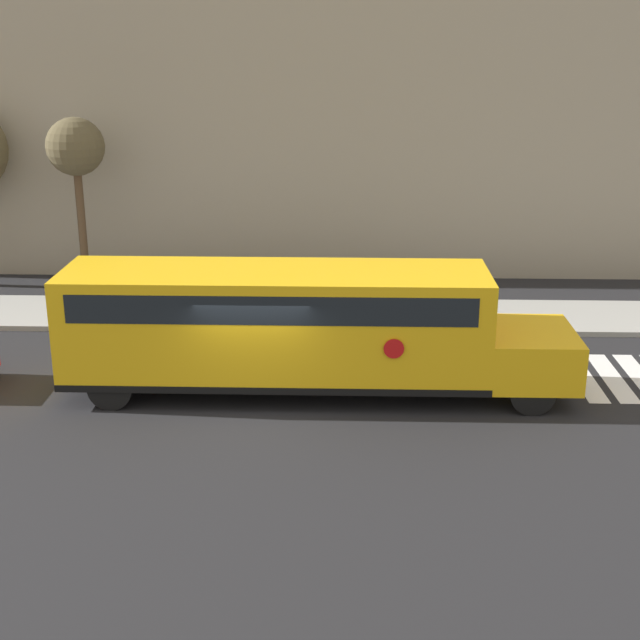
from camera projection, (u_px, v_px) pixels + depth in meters
name	position (u px, v px, depth m)	size (l,w,h in m)	color
ground_plane	(256.00, 406.00, 20.05)	(60.00, 60.00, 0.00)	black
sidewalk_strip	(278.00, 315.00, 26.20)	(44.00, 3.00, 0.15)	#9E9E99
building_backdrop	(290.00, 122.00, 30.83)	(32.00, 4.00, 10.00)	#9E937F
school_bus	(293.00, 323.00, 20.33)	(11.64, 2.57, 2.93)	yellow
tree_far_sidewalk	(76.00, 150.00, 27.71)	(1.82, 1.82, 5.51)	brown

